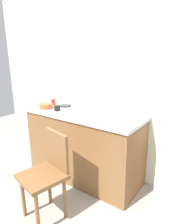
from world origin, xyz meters
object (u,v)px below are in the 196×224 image
object	(u,v)px
cup_red	(53,102)
cup_white	(89,107)
dish_tray	(120,116)
cup_black	(57,108)
chair	(47,171)
terracotta_bowl	(46,106)
hotplate	(65,106)

from	to	relation	value
cup_red	cup_white	bearing A→B (deg)	6.43
dish_tray	cup_black	xyz separation A→B (m)	(-0.82, -0.17, 0.01)
chair	cup_black	distance (m)	0.88
terracotta_bowl	cup_white	distance (m)	0.60
cup_black	chair	bearing A→B (deg)	-54.03
chair	dish_tray	distance (m)	0.97
hotplate	terracotta_bowl	bearing A→B (deg)	-119.86
dish_tray	cup_red	world-z (taller)	cup_red
hotplate	chair	bearing A→B (deg)	-58.35
terracotta_bowl	cup_white	xyz separation A→B (m)	(0.54, 0.26, 0.01)
chair	hotplate	bearing A→B (deg)	134.00
cup_black	cup_white	bearing A→B (deg)	37.72
chair	hotplate	world-z (taller)	hotplate
chair	terracotta_bowl	world-z (taller)	terracotta_bowl
terracotta_bowl	cup_white	world-z (taller)	cup_white
dish_tray	cup_black	size ratio (longest dim) A/B	3.61
hotplate	cup_black	distance (m)	0.25
chair	hotplate	distance (m)	1.08
dish_tray	hotplate	distance (m)	0.90
hotplate	cup_red	world-z (taller)	cup_red
terracotta_bowl	cup_red	world-z (taller)	cup_red
hotplate	cup_white	xyz separation A→B (m)	(0.41, 0.02, 0.04)
hotplate	cup_white	distance (m)	0.41
chair	cup_white	world-z (taller)	cup_white
chair	cup_white	distance (m)	0.99
hotplate	cup_red	bearing A→B (deg)	-166.64
dish_tray	terracotta_bowl	distance (m)	1.05
terracotta_bowl	cup_red	size ratio (longest dim) A/B	2.05
cup_black	cup_red	size ratio (longest dim) A/B	0.90
cup_black	cup_red	bearing A→B (deg)	145.08
terracotta_bowl	hotplate	xyz separation A→B (m)	(0.13, 0.23, -0.02)
chair	cup_red	distance (m)	1.16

